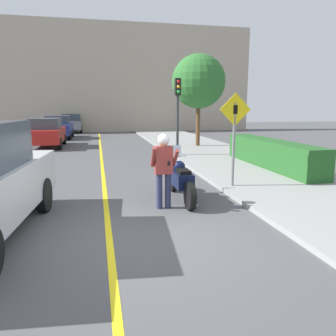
{
  "coord_description": "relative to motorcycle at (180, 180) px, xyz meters",
  "views": [
    {
      "loc": [
        -0.73,
        -5.53,
        2.35
      ],
      "look_at": [
        1.0,
        2.52,
        0.79
      ],
      "focal_mm": 35.0,
      "sensor_mm": 36.0,
      "label": 1
    }
  ],
  "objects": [
    {
      "name": "crossing_sign",
      "position": [
        1.71,
        0.68,
        1.16
      ],
      "size": [
        0.91,
        0.08,
        2.6
      ],
      "color": "slate",
      "rests_on": "sidewalk_curb"
    },
    {
      "name": "building_backdrop",
      "position": [
        -1.28,
        23.67,
        4.37
      ],
      "size": [
        28.0,
        1.2,
        9.78
      ],
      "color": "#B2A38E",
      "rests_on": "ground"
    },
    {
      "name": "road_center_line",
      "position": [
        -1.88,
        3.67,
        -0.51
      ],
      "size": [
        0.12,
        36.0,
        0.01
      ],
      "color": "yellow",
      "rests_on": "ground"
    },
    {
      "name": "parked_car_blue",
      "position": [
        -4.8,
        17.6,
        0.34
      ],
      "size": [
        1.88,
        4.2,
        1.68
      ],
      "color": "black",
      "rests_on": "ground"
    },
    {
      "name": "parked_car_red",
      "position": [
        -4.92,
        12.23,
        0.34
      ],
      "size": [
        1.88,
        4.2,
        1.68
      ],
      "color": "black",
      "rests_on": "ground"
    },
    {
      "name": "street_tree",
      "position": [
        3.63,
        10.22,
        3.19
      ],
      "size": [
        3.0,
        3.0,
        5.11
      ],
      "color": "brown",
      "rests_on": "sidewalk_curb"
    },
    {
      "name": "parked_car_grey",
      "position": [
        -4.27,
        23.45,
        0.34
      ],
      "size": [
        1.88,
        4.2,
        1.68
      ],
      "color": "black",
      "rests_on": "ground"
    },
    {
      "name": "sidewalk_curb",
      "position": [
        3.52,
        1.67,
        -0.46
      ],
      "size": [
        4.4,
        44.0,
        0.11
      ],
      "color": "gray",
      "rests_on": "ground"
    },
    {
      "name": "motorcycle",
      "position": [
        0.0,
        0.0,
        0.0
      ],
      "size": [
        0.62,
        2.41,
        1.31
      ],
      "color": "black",
      "rests_on": "ground"
    },
    {
      "name": "ground_plane",
      "position": [
        -1.28,
        -2.33,
        -0.52
      ],
      "size": [
        80.0,
        80.0,
        0.0
      ],
      "primitive_type": "plane",
      "color": "#4C4C4F"
    },
    {
      "name": "person_biker",
      "position": [
        -0.57,
        -0.65,
        0.56
      ],
      "size": [
        0.59,
        0.48,
        1.75
      ],
      "color": "#282D4C",
      "rests_on": "ground"
    },
    {
      "name": "traffic_light",
      "position": [
        1.62,
        6.92,
        2.03
      ],
      "size": [
        0.26,
        0.3,
        3.48
      ],
      "color": "#2D2D30",
      "rests_on": "sidewalk_curb"
    },
    {
      "name": "hedge_row",
      "position": [
        4.32,
        3.19,
        0.09
      ],
      "size": [
        0.9,
        5.73,
        0.99
      ],
      "color": "#235623",
      "rests_on": "sidewalk_curb"
    }
  ]
}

